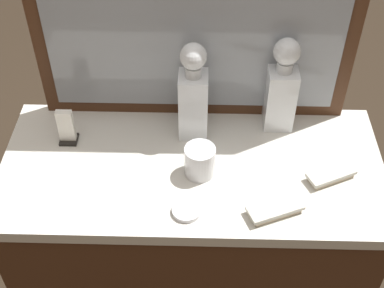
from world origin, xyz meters
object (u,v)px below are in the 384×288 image
crystal_decanter_left (281,92)px  silver_brush_center (331,175)px  crystal_decanter_right (192,100)px  silver_brush_rear (275,209)px  crystal_tumbler_center (200,162)px  napkin_holder (67,129)px  porcelain_dish (187,210)px

crystal_decanter_left → silver_brush_center: (0.13, -0.22, -0.11)m
crystal_decanter_right → silver_brush_rear: crystal_decanter_right is taller
crystal_tumbler_center → crystal_decanter_left: bearing=42.3°
crystal_tumbler_center → silver_brush_rear: 0.24m
crystal_tumbler_center → napkin_holder: size_ratio=0.80×
crystal_decanter_left → porcelain_dish: (-0.26, -0.35, -0.11)m
crystal_decanter_right → silver_brush_rear: 0.38m
silver_brush_rear → napkin_holder: size_ratio=1.39×
crystal_decanter_right → crystal_decanter_left: crystal_decanter_right is taller
crystal_tumbler_center → napkin_holder: napkin_holder is taller
silver_brush_center → porcelain_dish: 0.40m
crystal_tumbler_center → silver_brush_rear: bearing=-35.2°
crystal_decanter_left → silver_brush_center: bearing=-60.5°
crystal_decanter_right → silver_brush_rear: (0.22, -0.30, -0.11)m
porcelain_dish → napkin_holder: bearing=143.9°
silver_brush_rear → porcelain_dish: silver_brush_rear is taller
crystal_decanter_right → napkin_holder: bearing=-172.6°
crystal_tumbler_center → porcelain_dish: bearing=-102.8°
crystal_tumbler_center → silver_brush_center: bearing=-2.2°
crystal_decanter_left → silver_brush_rear: (-0.04, -0.34, -0.11)m
crystal_decanter_right → porcelain_dish: bearing=-91.2°
crystal_tumbler_center → silver_brush_center: crystal_tumbler_center is taller
crystal_tumbler_center → porcelain_dish: crystal_tumbler_center is taller
silver_brush_center → porcelain_dish: size_ratio=1.89×
crystal_decanter_right → crystal_decanter_left: 0.26m
silver_brush_rear → porcelain_dish: 0.22m
silver_brush_rear → silver_brush_center: size_ratio=1.08×
silver_brush_rear → crystal_decanter_left: bearing=84.1°
silver_brush_rear → napkin_holder: 0.63m
crystal_decanter_right → porcelain_dish: 0.32m
crystal_decanter_left → crystal_tumbler_center: size_ratio=3.32×
crystal_decanter_left → silver_brush_rear: size_ratio=1.93×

